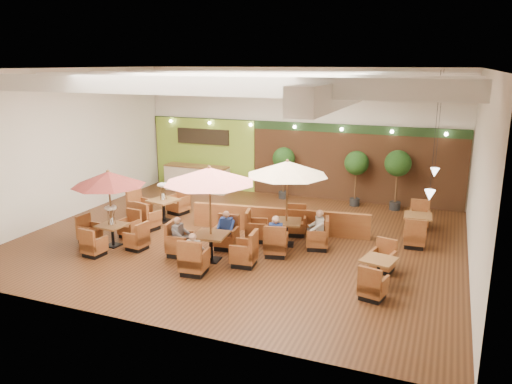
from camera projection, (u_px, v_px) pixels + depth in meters
The scene contains 17 objects.
room at pixel (262, 126), 16.72m from camera, with size 14.04×14.00×5.52m.
service_counter at pixel (197, 178), 22.64m from camera, with size 3.00×0.75×1.18m.
booth_divider at pixel (279, 220), 17.13m from camera, with size 6.17×0.18×0.85m, color brown.
table_0 at pixel (110, 195), 15.51m from camera, with size 2.46×2.46×2.49m.
table_1 at pixel (210, 198), 14.27m from camera, with size 2.86×2.86×2.87m.
table_2 at pixel (287, 188), 15.55m from camera, with size 2.85×2.85×2.79m.
table_3 at pixel (157, 208), 18.40m from camera, with size 2.03×2.93×1.61m.
table_4 at pixel (378, 272), 13.09m from camera, with size 0.97×2.52×0.91m.
table_5 at pixel (417, 227), 16.62m from camera, with size 0.93×2.67×0.99m.
topiary_0 at pixel (284, 161), 21.10m from camera, with size 0.96×0.96×2.22m.
topiary_1 at pixel (356, 165), 20.00m from camera, with size 0.98×0.98×2.27m.
topiary_2 at pixel (398, 166), 19.41m from camera, with size 1.03×1.03×2.40m.
diner_0 at pixel (194, 249), 13.62m from camera, with size 0.39×0.33×0.75m.
diner_1 at pixel (226, 226), 15.51m from camera, with size 0.39×0.33×0.76m.
diner_2 at pixel (179, 232), 14.94m from camera, with size 0.31×0.38×0.76m.
diner_3 at pixel (276, 232), 14.91m from camera, with size 0.44×0.39×0.83m.
diner_4 at pixel (318, 226), 15.47m from camera, with size 0.42×0.45×0.82m.
Camera 1 is at (6.19, -14.45, 5.67)m, focal length 35.00 mm.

